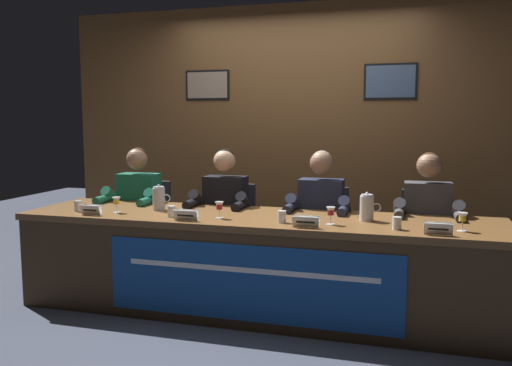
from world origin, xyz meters
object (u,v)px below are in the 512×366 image
at_px(chair_far_right, 425,248).
at_px(water_cup_far_right, 397,224).
at_px(panelist_far_left, 135,205).
at_px(chair_center_left, 230,236).
at_px(panelist_center_right, 319,214).
at_px(juice_glass_center_right, 331,212).
at_px(panelist_center_left, 222,209).
at_px(water_pitcher_right_side, 367,208).
at_px(water_pitcher_left_side, 159,198).
at_px(panelist_far_right, 427,219).
at_px(juice_glass_far_left, 116,202).
at_px(nameplate_center_right, 306,222).
at_px(juice_glass_center_left, 219,207).
at_px(conference_table, 252,248).
at_px(water_cup_center_right, 282,217).
at_px(chair_far_left, 146,230).
at_px(water_cup_far_left, 78,207).
at_px(juice_glass_far_right, 463,218).
at_px(chair_center_right, 323,241).
at_px(nameplate_center_left, 186,215).
at_px(nameplate_far_left, 91,210).
at_px(water_cup_center_left, 172,212).
at_px(nameplate_far_right, 438,229).

height_order(chair_far_right, water_cup_far_right, chair_far_right).
distance_m(panelist_far_left, chair_center_left, 0.90).
bearing_deg(panelist_center_right, juice_glass_center_right, -73.97).
xyz_separation_m(panelist_center_left, water_pitcher_right_side, (1.24, -0.39, 0.13)).
bearing_deg(water_pitcher_left_side, panelist_far_right, 10.63).
relative_size(juice_glass_far_left, nameplate_center_right, 0.69).
bearing_deg(panelist_far_left, juice_glass_center_left, -30.03).
distance_m(panelist_center_left, water_pitcher_left_side, 0.57).
relative_size(conference_table, panelist_far_left, 3.01).
relative_size(chair_center_left, water_pitcher_left_side, 4.23).
xyz_separation_m(juice_glass_far_left, panelist_center_right, (1.51, 0.59, -0.12)).
relative_size(panelist_center_right, water_cup_center_right, 14.29).
bearing_deg(water_cup_center_right, juice_glass_far_left, 178.35).
height_order(chair_far_left, water_pitcher_left_side, water_pitcher_left_side).
relative_size(water_cup_far_left, juice_glass_far_right, 0.69).
xyz_separation_m(water_cup_far_left, panelist_center_left, (0.99, 0.62, -0.07)).
relative_size(chair_center_right, panelist_center_right, 0.73).
bearing_deg(conference_table, water_cup_center_right, -20.32).
distance_m(nameplate_center_left, water_pitcher_right_side, 1.30).
height_order(water_cup_far_left, water_cup_far_right, same).
bearing_deg(water_cup_far_right, chair_center_right, 126.21).
relative_size(conference_table, panelist_center_left, 3.01).
relative_size(nameplate_far_left, chair_center_left, 0.18).
bearing_deg(water_pitcher_left_side, juice_glass_center_right, -8.61).
height_order(juice_glass_center_right, water_cup_center_right, juice_glass_center_right).
relative_size(nameplate_center_left, water_pitcher_right_side, 0.86).
bearing_deg(panelist_far_left, water_cup_far_left, -103.94).
distance_m(chair_far_left, water_cup_far_right, 2.47).
xyz_separation_m(conference_table, water_cup_center_left, (-0.59, -0.11, 0.26)).
distance_m(juice_glass_far_left, juice_glass_center_left, 0.86).
bearing_deg(juice_glass_far_right, chair_far_right, 103.64).
xyz_separation_m(chair_far_left, panelist_far_left, (-0.00, -0.20, 0.28)).
xyz_separation_m(juice_glass_center_left, panelist_center_right, (0.65, 0.59, -0.12)).
distance_m(chair_center_left, panelist_center_right, 0.90).
relative_size(chair_center_right, water_pitcher_left_side, 4.23).
distance_m(nameplate_center_left, nameplate_far_right, 1.72).
distance_m(nameplate_center_right, nameplate_far_right, 0.84).
height_order(chair_center_left, juice_glass_far_right, chair_center_left).
bearing_deg(juice_glass_far_left, juice_glass_center_left, -0.31).
distance_m(panelist_far_left, panelist_center_right, 1.68).
xyz_separation_m(panelist_far_left, nameplate_far_left, (0.04, -0.73, 0.08)).
bearing_deg(chair_center_right, water_pitcher_left_side, -154.60).
bearing_deg(chair_far_right, panelist_far_right, -90.00).
bearing_deg(chair_far_right, panelist_center_left, -173.24).
height_order(nameplate_center_left, panelist_far_right, panelist_far_right).
relative_size(juice_glass_center_left, juice_glass_center_right, 1.00).
distance_m(chair_center_left, juice_glass_far_right, 2.07).
distance_m(panelist_far_left, water_cup_far_left, 0.65).
bearing_deg(water_cup_center_right, panelist_center_right, 75.02).
bearing_deg(chair_center_left, chair_far_right, 0.00).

